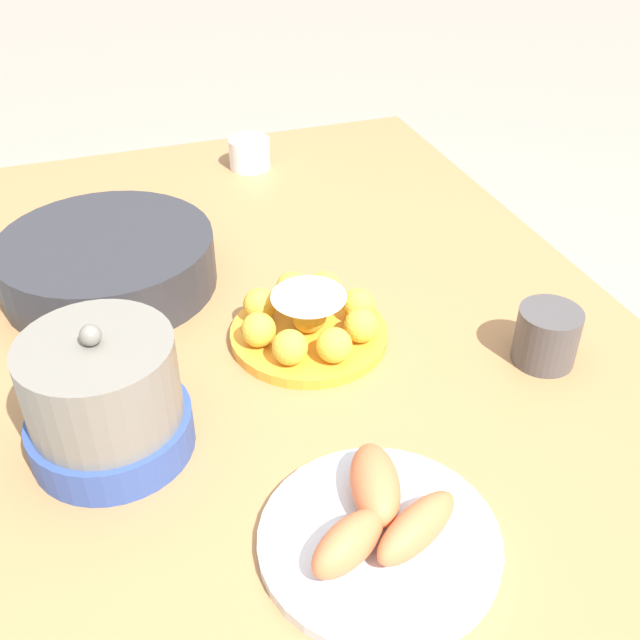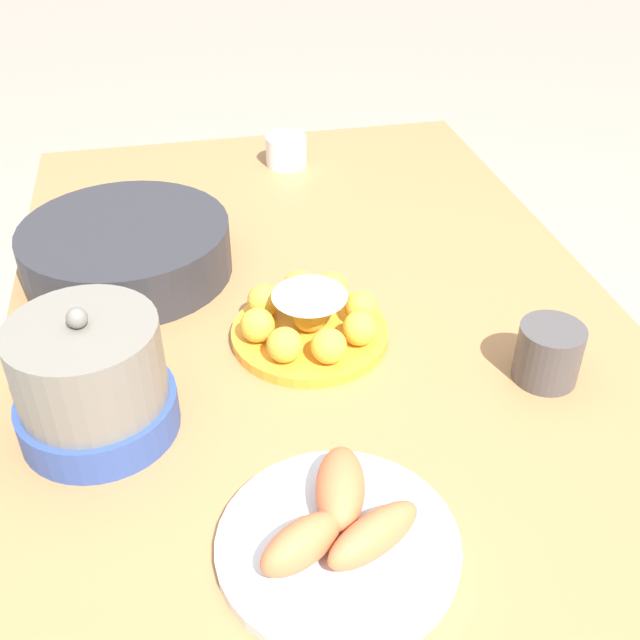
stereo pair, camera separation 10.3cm
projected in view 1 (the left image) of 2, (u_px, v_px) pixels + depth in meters
The scene contains 8 objects.
ground_plane at pixel (328, 636), 1.47m from camera, with size 12.00×12.00×0.00m, color #9E9384.
dining_table at pixel (331, 392), 1.10m from camera, with size 1.58×0.91×0.72m.
cake_plate at pixel (309, 321), 1.05m from camera, with size 0.22×0.22×0.08m.
serving_bowl at pixel (108, 261), 1.15m from camera, with size 0.33×0.33×0.08m.
seafood_platter at pixel (379, 528), 0.77m from camera, with size 0.25×0.25×0.06m.
cup_near at pixel (547, 336), 1.00m from camera, with size 0.08×0.08×0.08m.
cup_far at pixel (250, 153), 1.52m from camera, with size 0.08×0.08×0.06m.
warming_pot at pixel (105, 399), 0.85m from camera, with size 0.19×0.19×0.18m.
Camera 1 is at (-0.78, 0.29, 1.36)m, focal length 42.00 mm.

